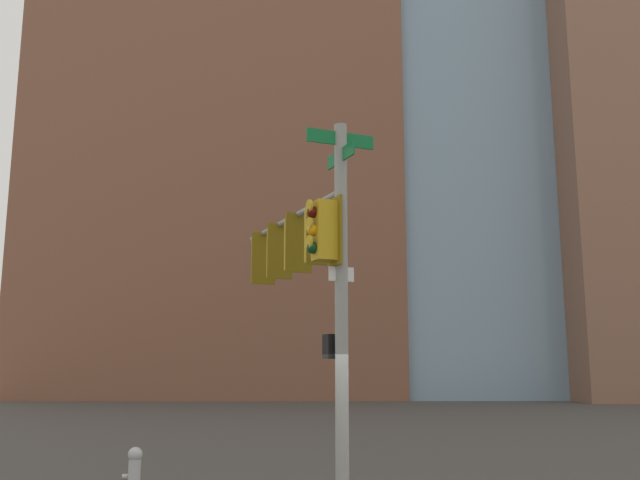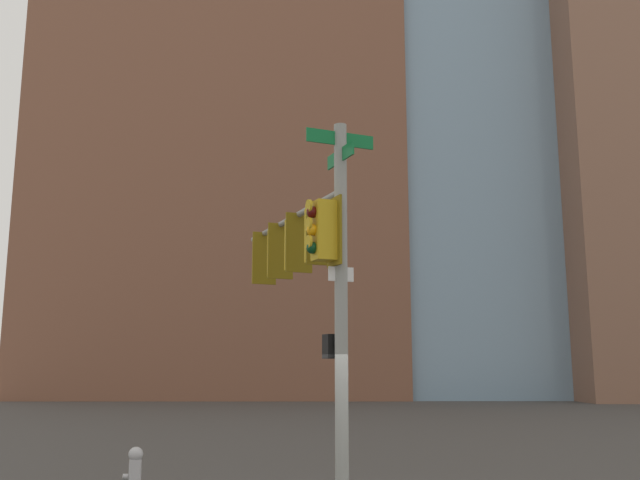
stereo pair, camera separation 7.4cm
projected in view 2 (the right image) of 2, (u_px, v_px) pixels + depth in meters
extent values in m
cylinder|color=gray|center=(341.00, 311.00, 11.42)|extent=(0.22, 0.22, 6.40)
cylinder|color=gray|center=(290.00, 219.00, 14.01)|extent=(2.01, 4.59, 0.12)
cylinder|color=gray|center=(320.00, 227.00, 12.50)|extent=(0.48, 0.99, 0.75)
cube|color=#0F6B33|center=(340.00, 139.00, 11.94)|extent=(1.17, 0.51, 0.24)
cube|color=#0F6B33|center=(340.00, 156.00, 11.89)|extent=(0.43, 0.97, 0.24)
cube|color=white|center=(341.00, 274.00, 11.53)|extent=(0.43, 0.20, 0.24)
cube|color=gold|center=(316.00, 235.00, 12.65)|extent=(0.44, 0.44, 1.00)
cube|color=#775E0F|center=(320.00, 233.00, 12.48)|extent=(0.52, 0.25, 1.16)
sphere|color=red|center=(312.00, 221.00, 12.89)|extent=(0.20, 0.20, 0.20)
cylinder|color=gold|center=(311.00, 217.00, 12.96)|extent=(0.23, 0.13, 0.23)
sphere|color=#4C330A|center=(312.00, 237.00, 12.83)|extent=(0.20, 0.20, 0.20)
cylinder|color=gold|center=(311.00, 233.00, 12.91)|extent=(0.23, 0.13, 0.23)
sphere|color=#0A3819|center=(312.00, 253.00, 12.78)|extent=(0.20, 0.20, 0.20)
cylinder|color=gold|center=(311.00, 249.00, 12.86)|extent=(0.23, 0.13, 0.23)
cube|color=gold|center=(296.00, 244.00, 13.62)|extent=(0.44, 0.44, 1.00)
cube|color=#775E0F|center=(299.00, 243.00, 13.45)|extent=(0.52, 0.25, 1.16)
sphere|color=red|center=(292.00, 231.00, 13.86)|extent=(0.20, 0.20, 0.20)
cylinder|color=gold|center=(291.00, 227.00, 13.93)|extent=(0.23, 0.13, 0.23)
sphere|color=#4C330A|center=(292.00, 246.00, 13.81)|extent=(0.20, 0.20, 0.20)
cylinder|color=gold|center=(291.00, 242.00, 13.88)|extent=(0.23, 0.13, 0.23)
sphere|color=#0A3819|center=(292.00, 261.00, 13.75)|extent=(0.20, 0.20, 0.20)
cylinder|color=gold|center=(291.00, 257.00, 13.83)|extent=(0.23, 0.13, 0.23)
cube|color=gold|center=(277.00, 252.00, 14.59)|extent=(0.44, 0.44, 1.00)
cube|color=#775E0F|center=(280.00, 251.00, 14.42)|extent=(0.52, 0.25, 1.16)
sphere|color=red|center=(274.00, 240.00, 14.83)|extent=(0.20, 0.20, 0.20)
cylinder|color=gold|center=(273.00, 236.00, 14.91)|extent=(0.23, 0.13, 0.23)
sphere|color=#4C330A|center=(274.00, 254.00, 14.78)|extent=(0.20, 0.20, 0.20)
cylinder|color=gold|center=(273.00, 250.00, 14.85)|extent=(0.23, 0.13, 0.23)
sphere|color=#0A3819|center=(274.00, 268.00, 14.72)|extent=(0.20, 0.20, 0.20)
cylinder|color=gold|center=(273.00, 264.00, 14.80)|extent=(0.23, 0.13, 0.23)
cube|color=gold|center=(262.00, 259.00, 15.56)|extent=(0.44, 0.44, 1.00)
cube|color=#775E0F|center=(264.00, 258.00, 15.39)|extent=(0.52, 0.25, 1.16)
sphere|color=red|center=(259.00, 248.00, 15.80)|extent=(0.20, 0.20, 0.20)
cylinder|color=gold|center=(258.00, 244.00, 15.88)|extent=(0.23, 0.13, 0.23)
sphere|color=#4C330A|center=(259.00, 261.00, 15.75)|extent=(0.20, 0.20, 0.20)
cylinder|color=gold|center=(258.00, 257.00, 15.82)|extent=(0.23, 0.13, 0.23)
sphere|color=#0A3819|center=(259.00, 274.00, 15.70)|extent=(0.20, 0.20, 0.20)
cylinder|color=gold|center=(258.00, 270.00, 15.77)|extent=(0.23, 0.13, 0.23)
cube|color=gold|center=(324.00, 231.00, 11.53)|extent=(0.44, 0.44, 1.00)
cube|color=#775E0F|center=(334.00, 232.00, 11.61)|extent=(0.25, 0.52, 1.16)
sphere|color=#470A07|center=(312.00, 212.00, 11.51)|extent=(0.20, 0.20, 0.20)
cylinder|color=gold|center=(309.00, 206.00, 11.50)|extent=(0.13, 0.23, 0.23)
sphere|color=#F29E0C|center=(312.00, 230.00, 11.46)|extent=(0.20, 0.20, 0.20)
cylinder|color=gold|center=(309.00, 224.00, 11.45)|extent=(0.13, 0.23, 0.23)
sphere|color=#0A3819|center=(312.00, 248.00, 11.40)|extent=(0.20, 0.20, 0.20)
cylinder|color=gold|center=(309.00, 242.00, 11.39)|extent=(0.13, 0.23, 0.23)
cube|color=black|center=(335.00, 346.00, 11.55)|extent=(0.43, 0.37, 0.40)
cube|color=#EA5914|center=(332.00, 347.00, 11.67)|extent=(0.24, 0.12, 0.28)
cylinder|color=#B2B2B7|center=(135.00, 478.00, 12.50)|extent=(0.22, 0.22, 0.65)
sphere|color=#B2B2B7|center=(136.00, 454.00, 12.58)|extent=(0.26, 0.26, 0.26)
cylinder|color=#B2B2B7|center=(126.00, 476.00, 12.51)|extent=(0.10, 0.09, 0.09)
cube|color=brown|center=(232.00, 87.00, 60.81)|extent=(27.69, 20.39, 52.67)
cube|color=#7A99B2|center=(428.00, 100.00, 67.29)|extent=(31.93, 32.07, 55.39)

